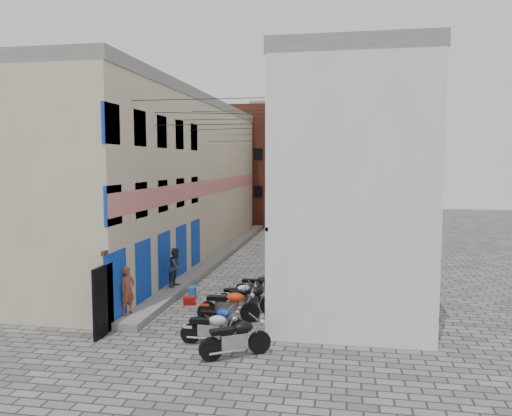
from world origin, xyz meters
The scene contains 21 objects.
ground centered at (0.00, 0.00, 0.00)m, with size 90.00×90.00×0.00m, color #52504D.
plinth centered at (-2.05, 13.00, 0.12)m, with size 0.90×26.00×0.25m, color slate.
building_left centered at (-4.98, 12.95, 4.50)m, with size 5.10×27.00×9.00m.
building_right centered at (5.00, 13.00, 4.51)m, with size 5.94×26.00×9.00m.
building_far_brick_left centered at (-2.00, 28.00, 5.00)m, with size 6.00×6.00×10.00m, color brown.
building_far_brick_right centered at (3.00, 30.00, 4.00)m, with size 5.00×6.00×8.00m, color brown.
building_far_concrete centered at (0.00, 34.00, 5.50)m, with size 8.00×5.00×11.00m, color slate.
far_shopfront centered at (0.00, 25.20, 1.20)m, with size 2.00×0.30×2.40m, color black.
overhead_wires centered at (0.00, 7.64, 7.12)m, with size 5.80×13.02×1.32m.
motorcycle_a centered at (1.90, -1.41, 0.60)m, with size 0.66×2.09×1.21m, color black, non-canonical shape.
motorcycle_b centered at (0.98, -0.56, 0.54)m, with size 0.59×1.87×1.08m, color #AEAFB3, non-canonical shape.
motorcycle_c centered at (0.95, 0.39, 0.49)m, with size 0.53×1.68×0.97m, color #0B35AE, non-canonical shape.
motorcycle_d centered at (1.01, 1.57, 0.62)m, with size 0.67×2.13×1.24m, color red, non-canonical shape.
motorcycle_e centered at (1.53, 2.57, 0.59)m, with size 0.64×2.02×1.17m, color black, non-canonical shape.
motorcycle_f centered at (0.97, 3.43, 0.49)m, with size 0.53×1.68×0.97m, color silver, non-canonical shape.
motorcycle_g centered at (1.52, 4.53, 0.55)m, with size 0.60×1.89×1.09m, color black, non-canonical shape.
person_a centered at (-2.35, 1.00, 1.07)m, with size 0.60×0.39×1.65m, color brown.
person_b centered at (-2.01, 4.97, 1.05)m, with size 0.78×0.61×1.60m, color #373A53.
water_jug_near centered at (-1.05, 3.99, 0.24)m, with size 0.31×0.31×0.48m, color #226BAE.
water_jug_far centered at (-1.09, 4.26, 0.23)m, with size 0.30×0.30×0.46m, color #2053A3.
red_crate centered at (-0.94, 3.32, 0.14)m, with size 0.44×0.33×0.28m, color #980E0A.
Camera 1 is at (4.78, -14.46, 5.40)m, focal length 35.00 mm.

